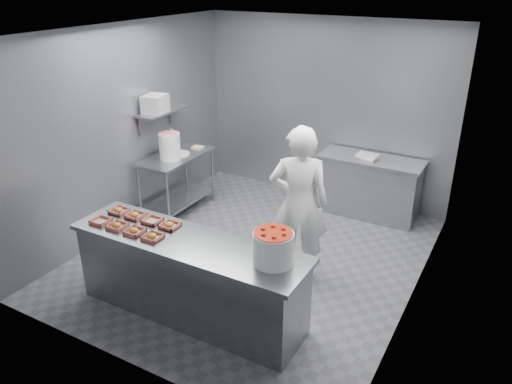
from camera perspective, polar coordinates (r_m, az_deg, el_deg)
floor at (r=6.54m, az=-0.32°, el=-7.29°), size 4.50×4.50×0.00m
ceiling at (r=5.61m, az=-0.39°, el=17.92°), size 4.50×4.50×0.00m
wall_back at (r=7.87m, az=7.86°, el=9.15°), size 4.00×0.04×2.80m
wall_left at (r=7.08m, az=-14.68°, el=6.88°), size 0.04×4.50×2.80m
wall_right at (r=5.30m, az=18.81°, el=0.52°), size 0.04×4.50×2.80m
service_counter at (r=5.34m, az=-7.58°, el=-9.68°), size 2.60×0.70×0.90m
prep_table at (r=7.55m, az=-9.02°, el=1.95°), size 0.60×1.20×0.90m
back_counter at (r=7.60m, az=12.76°, el=0.63°), size 1.50×0.60×0.90m
wall_shelf at (r=7.35m, az=-10.57°, el=9.11°), size 0.35×0.90×0.03m
tray_0 at (r=5.65m, az=-17.33°, el=-3.17°), size 0.19×0.18×0.04m
tray_1 at (r=5.49m, az=-15.60°, el=-3.73°), size 0.19×0.18×0.06m
tray_2 at (r=5.34m, az=-13.74°, el=-4.35°), size 0.19×0.18×0.06m
tray_3 at (r=5.20m, az=-11.77°, el=-5.00°), size 0.19×0.18×0.06m
tray_4 at (r=5.82m, az=-15.41°, el=-2.05°), size 0.19×0.18×0.06m
tray_5 at (r=5.67m, az=-13.65°, el=-2.59°), size 0.19×0.18×0.06m
tray_6 at (r=5.52m, az=-11.77°, el=-3.20°), size 0.19×0.18×0.04m
tray_7 at (r=5.38m, az=-9.84°, el=-3.76°), size 0.19×0.18×0.06m
worker at (r=5.74m, az=4.90°, el=-1.41°), size 0.81×0.69×1.88m
strawberry_tub at (r=4.63m, az=1.99°, el=-6.26°), size 0.39×0.39×0.32m
glaze_bucket at (r=7.26m, az=-9.83°, el=5.25°), size 0.32×0.30×0.46m
bucket_lid at (r=7.48m, az=-8.67°, el=4.37°), size 0.30×0.30×0.02m
rag at (r=7.72m, az=-6.70°, el=5.11°), size 0.17×0.15×0.02m
appliance at (r=7.20m, az=-11.46°, el=9.86°), size 0.34×0.37×0.25m
paper_stack at (r=7.44m, az=12.63°, el=4.05°), size 0.34×0.27×0.05m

